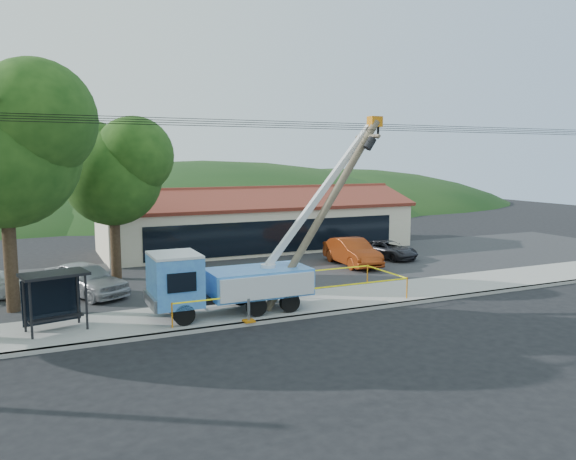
% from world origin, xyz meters
% --- Properties ---
extents(ground, '(120.00, 120.00, 0.00)m').
position_xyz_m(ground, '(0.00, 0.00, 0.00)').
color(ground, black).
rests_on(ground, ground).
extents(curb, '(60.00, 0.25, 0.15)m').
position_xyz_m(curb, '(0.00, 2.10, 0.07)').
color(curb, '#99978F').
rests_on(curb, ground).
extents(sidewalk, '(60.00, 4.00, 0.15)m').
position_xyz_m(sidewalk, '(0.00, 4.00, 0.07)').
color(sidewalk, '#99978F').
rests_on(sidewalk, ground).
extents(parking_lot, '(60.00, 12.00, 0.10)m').
position_xyz_m(parking_lot, '(0.00, 12.00, 0.05)').
color(parking_lot, '#28282B').
rests_on(parking_lot, ground).
extents(strip_mall, '(22.50, 8.53, 4.67)m').
position_xyz_m(strip_mall, '(4.00, 19.98, 1.88)').
color(strip_mall, beige).
rests_on(strip_mall, ground).
extents(tree_west_near, '(7.56, 6.72, 10.80)m').
position_xyz_m(tree_west_near, '(-12.00, 8.00, 7.52)').
color(tree_west_near, '#332316').
rests_on(tree_west_near, ground).
extents(tree_lot, '(6.30, 5.60, 8.94)m').
position_xyz_m(tree_lot, '(-7.00, 13.00, 6.21)').
color(tree_lot, '#332316').
rests_on(tree_lot, ground).
extents(hill_center, '(89.60, 64.00, 32.00)m').
position_xyz_m(hill_center, '(10.00, 55.00, 0.00)').
color(hill_center, black).
rests_on(hill_center, ground).
extents(hill_east, '(72.80, 52.00, 26.00)m').
position_xyz_m(hill_east, '(30.00, 55.00, 0.00)').
color(hill_east, black).
rests_on(hill_east, ground).
extents(utility_truck, '(10.72, 3.68, 8.46)m').
position_xyz_m(utility_truck, '(-3.65, 3.75, 1.63)').
color(utility_truck, black).
rests_on(utility_truck, ground).
extents(leaning_pole, '(5.74, 1.90, 8.40)m').
position_xyz_m(leaning_pole, '(1.01, 3.41, 4.70)').
color(leaning_pole, brown).
rests_on(leaning_pole, ground).
extents(bus_shelter, '(2.60, 1.91, 2.27)m').
position_xyz_m(bus_shelter, '(-10.45, 4.25, 1.79)').
color(bus_shelter, black).
rests_on(bus_shelter, ground).
extents(caution_tape, '(11.17, 3.48, 1.01)m').
position_xyz_m(caution_tape, '(-0.76, 4.31, 0.90)').
color(caution_tape, orange).
rests_on(caution_tape, ground).
extents(car_silver, '(4.15, 5.18, 1.66)m').
position_xyz_m(car_silver, '(-8.88, 9.62, 0.00)').
color(car_silver, '#A2A4A9').
rests_on(car_silver, ground).
extents(car_red, '(2.05, 5.13, 1.66)m').
position_xyz_m(car_red, '(6.87, 11.02, 0.00)').
color(car_red, maroon).
rests_on(car_red, ground).
extents(car_dark, '(2.91, 4.56, 1.17)m').
position_xyz_m(car_dark, '(10.30, 12.12, 0.00)').
color(car_dark, black).
rests_on(car_dark, ground).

